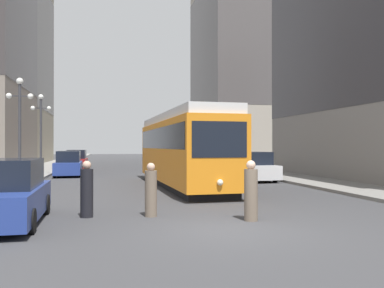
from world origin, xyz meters
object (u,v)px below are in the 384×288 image
at_px(parked_car_left_far, 8,194).
at_px(lamp_post_left_far, 41,122).
at_px(parked_car_left_mid, 69,164).
at_px(pedestrian_on_sidewalk, 87,191).
at_px(streetcar, 182,148).
at_px(parked_car_right_far, 253,167).
at_px(lamp_post_left_near, 20,114).
at_px(transit_bus, 178,148).
at_px(parked_car_left_near, 77,160).
at_px(pedestrian_crossing_near, 151,191).
at_px(pedestrian_crossing_far, 251,193).

xyz_separation_m(parked_car_left_far, lamp_post_left_far, (-1.90, 18.46, 3.05)).
bearing_deg(parked_car_left_mid, pedestrian_on_sidewalk, -84.73).
bearing_deg(streetcar, parked_car_left_far, -127.86).
height_order(parked_car_right_far, lamp_post_left_near, lamp_post_left_near).
xyz_separation_m(streetcar, transit_bus, (3.14, 19.30, -0.15)).
height_order(streetcar, parked_car_right_far, streetcar).
height_order(parked_car_left_near, pedestrian_crossing_near, parked_car_left_near).
bearing_deg(parked_car_left_far, pedestrian_crossing_near, 4.00).
bearing_deg(lamp_post_left_near, transit_bus, 56.05).
distance_m(streetcar, parked_car_left_mid, 11.53).
xyz_separation_m(streetcar, parked_car_left_mid, (-6.70, 9.30, -1.26)).
height_order(transit_bus, parked_car_right_far, transit_bus).
xyz_separation_m(transit_bus, parked_car_left_mid, (-9.83, -10.00, -1.10)).
bearing_deg(parked_car_left_far, parked_car_left_mid, 88.78).
distance_m(pedestrian_crossing_far, lamp_post_left_near, 15.31).
bearing_deg(parked_car_left_near, pedestrian_crossing_far, -75.69).
distance_m(parked_car_left_near, lamp_post_left_far, 9.04).
height_order(parked_car_left_far, pedestrian_crossing_near, parked_car_left_far).
height_order(lamp_post_left_near, lamp_post_left_far, lamp_post_left_near).
distance_m(transit_bus, parked_car_right_far, 16.63).
distance_m(transit_bus, lamp_post_left_far, 15.67).
bearing_deg(parked_car_left_mid, pedestrian_crossing_near, -78.92).
xyz_separation_m(parked_car_right_far, parked_car_left_far, (-11.78, -12.18, 0.00)).
relative_size(pedestrian_crossing_near, lamp_post_left_far, 0.29).
xyz_separation_m(parked_car_left_near, pedestrian_crossing_near, (4.07, -26.38, -0.07)).
xyz_separation_m(pedestrian_on_sidewalk, lamp_post_left_near, (-4.03, 10.58, 3.09)).
xyz_separation_m(transit_bus, lamp_post_left_near, (-11.73, -17.43, 1.95)).
distance_m(parked_car_right_far, pedestrian_crossing_near, 14.10).
relative_size(streetcar, lamp_post_left_near, 2.35).
bearing_deg(parked_car_right_far, parked_car_left_far, 42.74).
bearing_deg(lamp_post_left_far, transit_bus, 41.00).
distance_m(streetcar, parked_car_right_far, 5.95).
xyz_separation_m(parked_car_left_near, pedestrian_on_sidewalk, (2.13, -26.10, -0.04)).
relative_size(transit_bus, pedestrian_crossing_far, 7.25).
relative_size(parked_car_left_near, lamp_post_left_near, 0.86).
height_order(pedestrian_on_sidewalk, lamp_post_left_near, lamp_post_left_near).
xyz_separation_m(parked_car_left_near, parked_car_left_mid, (-0.00, -8.10, -0.00)).
bearing_deg(parked_car_right_far, parked_car_left_near, -54.27).
height_order(streetcar, lamp_post_left_near, lamp_post_left_near).
distance_m(pedestrian_crossing_near, lamp_post_left_near, 12.78).
relative_size(streetcar, lamp_post_left_far, 2.35).
distance_m(pedestrian_crossing_far, pedestrian_on_sidewalk, 5.00).
distance_m(parked_car_left_mid, lamp_post_left_far, 3.60).
relative_size(parked_car_right_far, lamp_post_left_near, 0.83).
height_order(parked_car_right_far, pedestrian_crossing_near, parked_car_right_far).
bearing_deg(parked_car_left_far, lamp_post_left_near, 98.38).
xyz_separation_m(parked_car_left_far, pedestrian_crossing_far, (6.87, -0.94, -0.02)).
xyz_separation_m(parked_car_left_near, lamp_post_left_near, (-1.90, -15.52, 3.06)).
bearing_deg(parked_car_left_mid, parked_car_left_far, -91.47).
bearing_deg(pedestrian_crossing_far, parked_car_left_near, -124.40).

